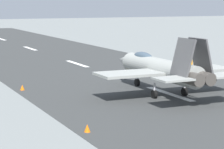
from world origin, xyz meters
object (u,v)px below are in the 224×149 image
object	(u,v)px
marker_cone_near	(87,128)
marker_cone_mid	(22,88)
crew_person	(190,65)
fighter_jet	(160,68)

from	to	relation	value
marker_cone_near	marker_cone_mid	size ratio (longest dim) A/B	1.00
crew_person	marker_cone_mid	bearing A→B (deg)	101.05
marker_cone_near	crew_person	bearing A→B (deg)	-45.93
crew_person	marker_cone_near	distance (m)	31.22
crew_person	marker_cone_near	xyz separation A→B (m)	(-21.71, 22.43, -0.58)
fighter_jet	marker_cone_near	xyz separation A→B (m)	(-10.17, 11.41, -2.18)
fighter_jet	marker_cone_mid	bearing A→B (deg)	57.86
fighter_jet	marker_cone_near	distance (m)	15.44
crew_person	marker_cone_near	bearing A→B (deg)	134.07
crew_person	marker_cone_mid	distance (m)	22.86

